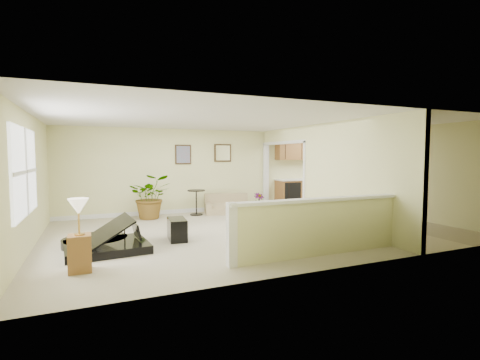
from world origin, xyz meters
name	(u,v)px	position (x,y,z in m)	size (l,w,h in m)	color
floor	(255,230)	(0.00, 0.00, 0.00)	(9.00, 9.00, 0.00)	#B4A78C
back_wall	(213,171)	(0.00, 3.00, 1.25)	(9.00, 0.04, 2.50)	beige
front_wall	(341,187)	(0.00, -3.00, 1.25)	(9.00, 0.04, 2.50)	beige
left_wall	(29,182)	(-4.50, 0.00, 1.25)	(0.04, 6.00, 2.50)	beige
right_wall	(400,172)	(4.50, 0.00, 1.25)	(0.04, 6.00, 2.50)	beige
ceiling	(255,121)	(0.00, 0.00, 2.50)	(9.00, 6.00, 0.04)	silver
kitchen_vinyl	(361,220)	(3.15, 0.00, 0.00)	(2.70, 6.00, 0.01)	tan
interior_partition	(314,175)	(1.80, 0.25, 1.22)	(0.18, 5.99, 2.50)	beige
pony_half_wall	(317,226)	(0.08, -2.30, 0.52)	(3.42, 0.22, 1.00)	beige
left_window	(24,172)	(-4.49, -0.50, 1.45)	(0.05, 2.15, 1.45)	white
wall_art_left	(183,155)	(-0.95, 2.97, 1.75)	(0.48, 0.04, 0.58)	#3A2915
wall_mirror	(223,153)	(0.30, 2.97, 1.80)	(0.55, 0.04, 0.55)	#3A2915
kitchen_cabinets	(305,181)	(3.19, 2.73, 0.87)	(2.36, 0.65, 2.33)	brown
piano	(104,219)	(-3.28, -0.45, 0.55)	(1.72, 1.78, 1.32)	black
piano_bench	(177,229)	(-1.89, -0.27, 0.22)	(0.33, 0.66, 0.44)	black
loveseat	(227,204)	(0.23, 2.45, 0.29)	(1.47, 1.02, 0.75)	tan
accent_table	(196,199)	(-0.70, 2.46, 0.47)	(0.50, 0.50, 0.73)	black
palm_plant	(151,197)	(-2.00, 2.40, 0.60)	(1.22, 1.10, 1.22)	black
small_plant	(259,205)	(1.10, 2.05, 0.26)	(0.39, 0.39, 0.61)	black
lamp_stand	(79,241)	(-3.65, -1.63, 0.46)	(0.32, 0.32, 1.09)	brown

